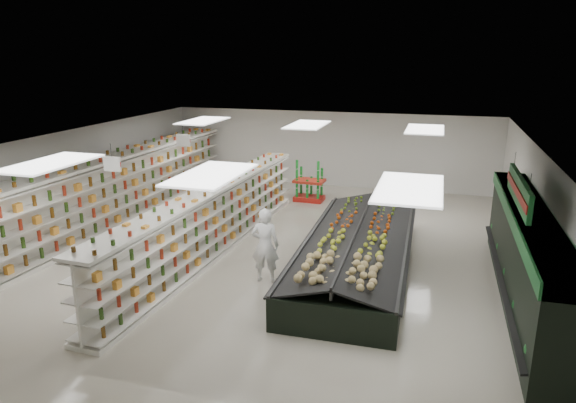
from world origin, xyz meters
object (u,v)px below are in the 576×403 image
(soda_endcap, at_px, (309,183))
(shopper_main, at_px, (265,245))
(shopper_background, at_px, (202,190))
(gondola_left, at_px, (113,194))
(gondola_center, at_px, (213,223))
(produce_island, at_px, (357,249))

(soda_endcap, relative_size, shopper_main, 0.78)
(shopper_background, bearing_deg, gondola_left, 168.67)
(shopper_main, bearing_deg, soda_endcap, -90.90)
(gondola_center, xyz_separation_m, soda_endcap, (1.34, 6.07, -0.16))
(gondola_center, bearing_deg, gondola_left, 164.75)
(gondola_left, bearing_deg, produce_island, -6.23)
(produce_island, xyz_separation_m, shopper_main, (-2.08, -1.50, 0.44))
(gondola_left, distance_m, soda_endcap, 7.28)
(shopper_background, bearing_deg, shopper_main, -105.41)
(soda_endcap, height_order, shopper_main, shopper_main)
(gondola_left, distance_m, shopper_main, 6.86)
(produce_island, bearing_deg, shopper_main, -144.26)
(produce_island, xyz_separation_m, soda_endcap, (-2.83, 6.00, 0.20))
(gondola_center, bearing_deg, shopper_main, -31.75)
(produce_island, relative_size, soda_endcap, 5.17)
(shopper_main, xyz_separation_m, shopper_background, (-4.08, 4.89, -0.12))
(gondola_left, bearing_deg, gondola_center, -15.40)
(produce_island, distance_m, shopper_main, 2.60)
(gondola_left, distance_m, shopper_background, 3.06)
(gondola_left, relative_size, shopper_main, 7.03)
(gondola_center, distance_m, shopper_main, 2.53)
(gondola_center, height_order, shopper_background, gondola_center)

